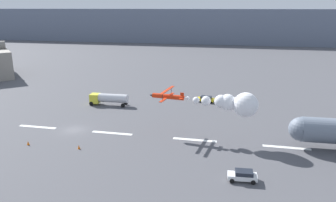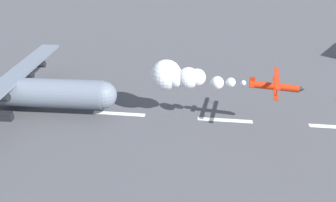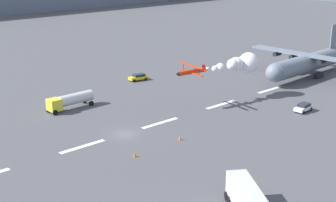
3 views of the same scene
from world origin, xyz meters
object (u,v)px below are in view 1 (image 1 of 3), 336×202
(fuel_tanker_truck, at_px, (108,98))
(followme_car_yellow, at_px, (243,175))
(traffic_cone_near, at_px, (28,143))
(traffic_cone_far, at_px, (79,147))
(airport_staff_sedan, at_px, (206,99))
(stunt_biplane_red, at_px, (233,103))

(fuel_tanker_truck, xyz_separation_m, followme_car_yellow, (32.21, -30.65, -0.94))
(traffic_cone_near, distance_m, traffic_cone_far, 9.49)
(followme_car_yellow, bearing_deg, traffic_cone_far, 169.52)
(followme_car_yellow, bearing_deg, fuel_tanker_truck, 136.42)
(followme_car_yellow, height_order, airport_staff_sedan, same)
(fuel_tanker_truck, height_order, traffic_cone_near, fuel_tanker_truck)
(traffic_cone_near, bearing_deg, followme_car_yellow, -7.32)
(fuel_tanker_truck, relative_size, airport_staff_sedan, 2.02)
(fuel_tanker_truck, relative_size, traffic_cone_far, 12.57)
(stunt_biplane_red, relative_size, fuel_tanker_truck, 2.14)
(airport_staff_sedan, distance_m, traffic_cone_far, 38.06)
(airport_staff_sedan, bearing_deg, followme_car_yellow, -76.49)
(traffic_cone_far, bearing_deg, airport_staff_sedan, 61.77)
(fuel_tanker_truck, bearing_deg, followme_car_yellow, -43.58)
(fuel_tanker_truck, height_order, airport_staff_sedan, fuel_tanker_truck)
(followme_car_yellow, bearing_deg, traffic_cone_near, 172.68)
(airport_staff_sedan, bearing_deg, traffic_cone_far, -118.23)
(traffic_cone_near, bearing_deg, stunt_biplane_red, 15.20)
(stunt_biplane_red, distance_m, followme_car_yellow, 15.61)
(traffic_cone_near, xyz_separation_m, traffic_cone_far, (9.48, 0.32, 0.00))
(traffic_cone_near, bearing_deg, fuel_tanker_truck, 80.07)
(airport_staff_sedan, distance_m, traffic_cone_near, 43.61)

